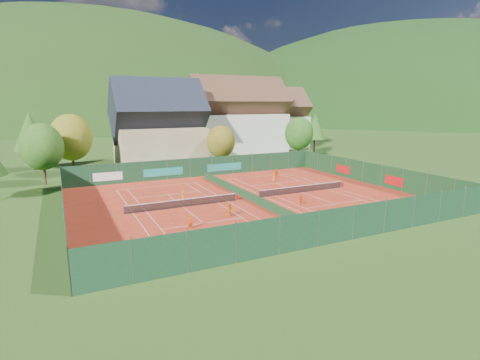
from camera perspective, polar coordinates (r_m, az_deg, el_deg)
name	(u,v)px	position (r m, az deg, el deg)	size (l,w,h in m)	color
ground	(247,199)	(45.13, 1.11, -2.97)	(600.00, 600.00, 0.00)	#294D18
clay_pad	(247,199)	(45.13, 1.12, -2.94)	(40.00, 32.00, 0.01)	#B32D1A
court_markings_left	(183,207)	(42.20, -8.62, -4.10)	(11.03, 23.83, 0.00)	white
court_markings_right	(302,192)	(49.19, 9.44, -1.87)	(11.03, 23.83, 0.00)	white
tennis_net_left	(185,203)	(42.12, -8.44, -3.43)	(13.30, 0.10, 1.02)	#59595B
tennis_net_right	(303,189)	(49.16, 9.61, -1.29)	(13.30, 0.10, 1.02)	#59595B
court_divider	(247,195)	(45.00, 1.12, -2.33)	(0.03, 28.80, 1.00)	#163C1F
fence_north	(198,167)	(59.05, -6.37, 1.91)	(40.00, 0.10, 3.00)	#13361E
fence_south	(336,226)	(31.89, 14.43, -6.74)	(40.00, 0.04, 3.00)	#133620
fence_west	(64,207)	(40.09, -25.30, -3.74)	(0.04, 32.00, 3.00)	#13341D
fence_east	(372,174)	(56.63, 19.42, 0.92)	(0.09, 32.00, 3.00)	#14381A
chalet	(159,129)	(71.07, -12.27, 7.54)	(16.20, 12.00, 16.00)	beige
hotel_block_a	(238,122)	(83.14, -0.37, 8.88)	(21.60, 11.00, 17.25)	silver
hotel_block_b	(273,122)	(96.86, 5.12, 8.77)	(17.28, 10.00, 15.50)	silver
tree_west_front	(42,147)	(59.20, -27.95, 4.49)	(5.72, 5.72, 8.69)	#432C18
tree_west_mid	(71,137)	(65.11, -24.35, 5.94)	(6.44, 6.44, 9.78)	#412B17
tree_west_back	(30,131)	(73.12, -29.34, 6.53)	(5.60, 5.60, 10.00)	#442F18
tree_center	(221,142)	(66.49, -2.93, 5.88)	(5.01, 5.01, 7.60)	#463219
tree_east_front	(299,133)	(76.93, 8.98, 7.03)	(5.72, 5.72, 8.69)	#4B331B
tree_east_mid	(315,127)	(89.21, 11.36, 7.99)	(5.04, 5.04, 9.00)	#4C2C1B
tree_east_back	(268,123)	(91.38, 4.26, 8.69)	(7.15, 7.15, 10.86)	#462B19
mountain_backdrop	(135,175)	(281.28, -15.65, 0.73)	(820.00, 530.00, 242.00)	black
ball_hopper	(386,207)	(42.82, 21.37, -3.80)	(0.34, 0.34, 0.80)	slate
loose_ball_0	(171,224)	(36.66, -10.42, -6.55)	(0.07, 0.07, 0.07)	#CCD833
loose_ball_1	(327,210)	(41.71, 13.12, -4.43)	(0.07, 0.07, 0.07)	#CCD833
loose_ball_2	(244,191)	(49.25, 0.58, -1.67)	(0.07, 0.07, 0.07)	#CCD833
loose_ball_3	(211,186)	(52.45, -4.41, -0.88)	(0.07, 0.07, 0.07)	#CCD833
loose_ball_4	(355,197)	(48.29, 17.08, -2.46)	(0.07, 0.07, 0.07)	#CCD833
player_left_near	(190,222)	(34.62, -7.63, -6.36)	(0.53, 0.35, 1.45)	#CD4C12
player_left_mid	(230,210)	(37.92, -1.51, -4.64)	(0.71, 0.55, 1.46)	orange
player_left_far	(183,196)	(44.12, -8.70, -2.50)	(0.89, 0.51, 1.38)	orange
player_right_near	(301,200)	(42.68, 9.22, -3.03)	(0.78, 0.32, 1.33)	#F35815
player_right_far_a	(274,177)	(55.01, 5.18, 0.39)	(0.67, 0.43, 1.37)	orange
player_right_far_b	(276,173)	(58.53, 5.51, 1.05)	(1.24, 0.39, 1.33)	#F75A15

